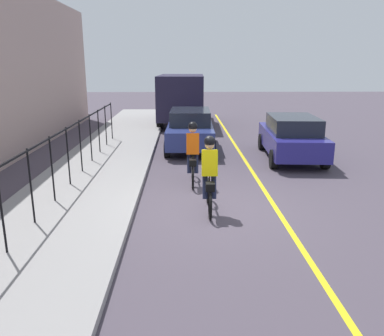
% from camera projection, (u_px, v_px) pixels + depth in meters
% --- Properties ---
extents(ground_plane, '(80.00, 80.00, 0.00)m').
position_uv_depth(ground_plane, '(210.00, 210.00, 9.43)').
color(ground_plane, '#473F4A').
extents(lane_line_centre, '(36.00, 0.12, 0.01)m').
position_uv_depth(lane_line_centre, '(276.00, 209.00, 9.46)').
color(lane_line_centre, yellow).
rests_on(lane_line_centre, ground).
extents(sidewalk, '(40.00, 3.20, 0.15)m').
position_uv_depth(sidewalk, '(68.00, 208.00, 9.33)').
color(sidewalk, gray).
rests_on(sidewalk, ground).
extents(iron_fence, '(15.01, 0.04, 1.60)m').
position_uv_depth(iron_fence, '(59.00, 150.00, 9.97)').
color(iron_fence, black).
rests_on(iron_fence, sidewalk).
extents(cyclist_lead, '(1.71, 0.37, 1.83)m').
position_uv_depth(cyclist_lead, '(193.00, 154.00, 11.17)').
color(cyclist_lead, black).
rests_on(cyclist_lead, ground).
extents(cyclist_follow, '(1.71, 0.37, 1.83)m').
position_uv_depth(cyclist_follow, '(209.00, 175.00, 9.05)').
color(cyclist_follow, black).
rests_on(cyclist_follow, ground).
extents(patrol_sedan, '(4.51, 2.15, 1.58)m').
position_uv_depth(patrol_sedan, '(291.00, 137.00, 14.27)').
color(patrol_sedan, navy).
rests_on(patrol_sedan, ground).
extents(parked_sedan_rear, '(4.44, 2.01, 1.58)m').
position_uv_depth(parked_sedan_rear, '(190.00, 129.00, 15.98)').
color(parked_sedan_rear, navy).
rests_on(parked_sedan_rear, ground).
extents(box_truck_background, '(6.79, 2.74, 2.78)m').
position_uv_depth(box_truck_background, '(182.00, 97.00, 22.49)').
color(box_truck_background, '#1E1A32').
rests_on(box_truck_background, ground).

